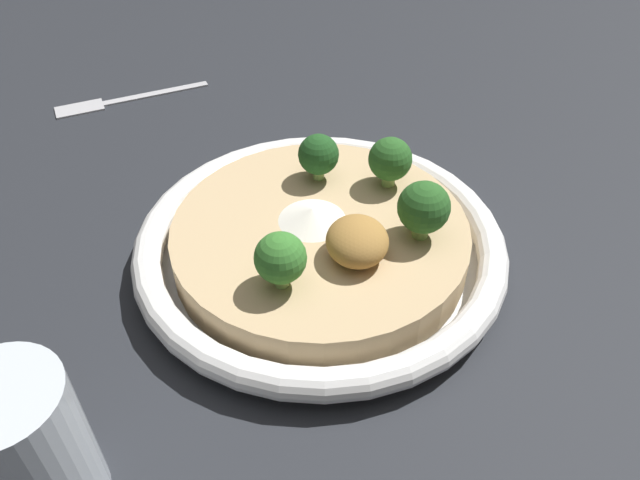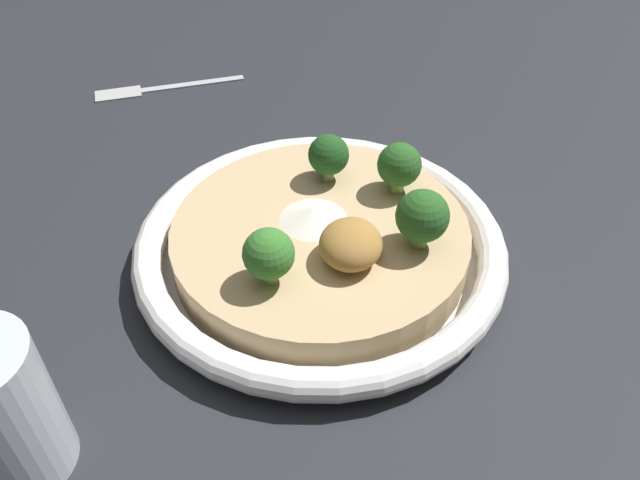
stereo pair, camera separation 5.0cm
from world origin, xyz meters
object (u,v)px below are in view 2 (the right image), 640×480
Objects in this scene: broccoli_back_left at (399,166)px; broccoli_back_right at (422,217)px; broccoli_right at (269,254)px; broccoli_left at (324,155)px; risotto_bowl at (320,244)px; fork_utensil at (154,88)px.

broccoli_back_right is at bearing 14.90° from broccoli_back_left.
broccoli_back_right is (-0.05, 0.11, 0.00)m from broccoli_right.
broccoli_left is (-0.01, -0.06, -0.00)m from broccoli_back_left.
broccoli_back_left is at bearing 132.18° from risotto_bowl.
risotto_bowl is 6.21× the size of broccoli_back_right.
broccoli_left is (-0.06, -0.00, 0.04)m from risotto_bowl.
broccoli_right is 0.39m from fork_utensil.
broccoli_back_left is at bearing -165.10° from broccoli_back_right.
broccoli_right reaches higher than risotto_bowl.
broccoli_back_right is 0.29× the size of fork_utensil.
fork_utensil is at bearing -149.03° from broccoli_right.
broccoli_back_right is 1.15× the size of broccoli_left.
broccoli_left is 0.31m from fork_utensil.
risotto_bowl is 0.08m from broccoli_right.
broccoli_back_right is (0.01, 0.08, 0.05)m from risotto_bowl.
broccoli_left reaches higher than fork_utensil.
risotto_bowl is 6.80× the size of broccoli_back_left.
broccoli_left is at bearing -176.51° from risotto_bowl.
broccoli_back_right reaches higher than broccoli_right.
broccoli_right is 0.12m from broccoli_back_right.
broccoli_left is (-0.08, -0.08, -0.00)m from broccoli_back_right.
broccoli_back_left is at bearing 143.39° from broccoli_right.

